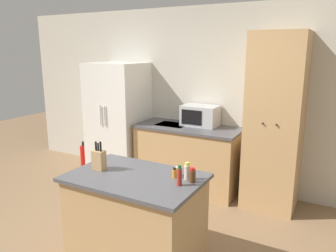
{
  "coord_description": "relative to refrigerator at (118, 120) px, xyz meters",
  "views": [
    {
      "loc": [
        1.6,
        -2.14,
        1.99
      ],
      "look_at": [
        -0.33,
        1.4,
        1.05
      ],
      "focal_mm": 35.0,
      "sensor_mm": 36.0,
      "label": 1
    }
  ],
  "objects": [
    {
      "name": "microwave",
      "position": [
        1.33,
        0.17,
        0.17
      ],
      "size": [
        0.51,
        0.35,
        0.29
      ],
      "color": "#B2B5B7",
      "rests_on": "back_counter"
    },
    {
      "name": "fire_extinguisher",
      "position": [
        -0.64,
        -0.14,
        -0.68
      ],
      "size": [
        0.12,
        0.12,
        0.49
      ],
      "color": "red",
      "rests_on": "ground_plane"
    },
    {
      "name": "knife_block",
      "position": [
        1.17,
        -1.84,
        0.1
      ],
      "size": [
        0.12,
        0.08,
        0.27
      ],
      "color": "tan",
      "rests_on": "kitchen_island"
    },
    {
      "name": "spice_bottle_green_herb",
      "position": [
        2.07,
        -1.7,
        0.06
      ],
      "size": [
        0.05,
        0.05,
        0.13
      ],
      "color": "#563319",
      "rests_on": "kitchen_island"
    },
    {
      "name": "spice_bottle_short_red",
      "position": [
        2.0,
        -1.66,
        0.07
      ],
      "size": [
        0.05,
        0.05,
        0.15
      ],
      "color": "beige",
      "rests_on": "kitchen_island"
    },
    {
      "name": "spice_bottle_amber_oil",
      "position": [
        1.88,
        -1.63,
        0.04
      ],
      "size": [
        0.05,
        0.05,
        0.08
      ],
      "color": "#337033",
      "rests_on": "kitchen_island"
    },
    {
      "name": "back_counter",
      "position": [
        1.21,
        0.04,
        -0.43
      ],
      "size": [
        1.51,
        0.68,
        0.93
      ],
      "color": "tan",
      "rests_on": "ground_plane"
    },
    {
      "name": "spice_bottle_pale_salt",
      "position": [
        1.89,
        -1.68,
        0.04
      ],
      "size": [
        0.04,
        0.04,
        0.09
      ],
      "color": "orange",
      "rests_on": "kitchen_island"
    },
    {
      "name": "pantry_cabinet",
      "position": [
        2.39,
        0.06,
        0.21
      ],
      "size": [
        0.65,
        0.63,
        2.21
      ],
      "color": "tan",
      "rests_on": "ground_plane"
    },
    {
      "name": "kitchen_island",
      "position": [
        1.56,
        -1.81,
        -0.45
      ],
      "size": [
        1.2,
        0.79,
        0.9
      ],
      "color": "tan",
      "rests_on": "ground_plane"
    },
    {
      "name": "spice_bottle_tall_dark",
      "position": [
        2.0,
        -1.81,
        0.08
      ],
      "size": [
        0.04,
        0.04,
        0.18
      ],
      "color": "#B2281E",
      "rests_on": "kitchen_island"
    },
    {
      "name": "wall_back",
      "position": [
        1.53,
        0.39,
        0.4
      ],
      "size": [
        7.2,
        0.06,
        2.6
      ],
      "color": "beige",
      "rests_on": "ground_plane"
    },
    {
      "name": "refrigerator",
      "position": [
        0.0,
        0.0,
        0.0
      ],
      "size": [
        0.82,
        0.75,
        1.8
      ],
      "color": "white",
      "rests_on": "ground_plane"
    }
  ]
}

